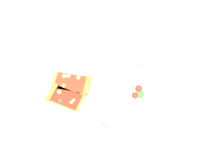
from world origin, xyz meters
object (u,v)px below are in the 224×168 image
Objects in this scene: plate at (69,94)px; salad_bowl at (138,91)px; pizza_slice_far at (74,83)px; soda_glass at (99,140)px; pizza_slice_near at (63,97)px; pepper_shaker at (146,65)px; paper_napkin at (107,45)px.

salad_bowl reaches higher than plate.
pizza_slice_far is 1.25× the size of salad_bowl.
soda_glass is (0.22, -0.05, 0.04)m from plate.
soda_glass is (0.22, -0.02, 0.03)m from pizza_slice_near.
plate is 4.30× the size of pepper_shaker.
soda_glass reaches higher than pizza_slice_near.
soda_glass is at bearing -82.74° from salad_bowl.
soda_glass reaches higher than salad_bowl.
paper_napkin is at bearing 100.89° from pizza_slice_near.
plate is 1.86× the size of paper_napkin.
pepper_shaker is (-0.05, 0.11, -0.00)m from salad_bowl.
salad_bowl is 0.24m from soda_glass.
paper_napkin is 2.32× the size of pepper_shaker.
pepper_shaker reaches higher than pizza_slice_far.
paper_napkin is at bearing 102.35° from plate.
pizza_slice_near reaches higher than paper_napkin.
salad_bowl is at bearing -64.94° from pepper_shaker.
pizza_slice_near is at bearing -77.15° from pizza_slice_far.
pizza_slice_far is at bearing 113.20° from plate.
salad_bowl is (0.19, 0.21, 0.01)m from pizza_slice_near.
pizza_slice_near is 0.28m from salad_bowl.
pizza_slice_near is 0.07m from pizza_slice_far.
salad_bowl is at bearing 97.26° from soda_glass.
pepper_shaker is (0.15, 0.25, 0.01)m from pizza_slice_far.
pepper_shaker reaches higher than paper_napkin.
plate is at bearing -135.55° from salad_bowl.
soda_glass is 0.42m from paper_napkin.
salad_bowl is (0.20, 0.14, 0.01)m from pizza_slice_far.
soda_glass reaches higher than pepper_shaker.
plate is 0.23m from soda_glass.
pepper_shaker reaches higher than pizza_slice_near.
plate is 2.03× the size of salad_bowl.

